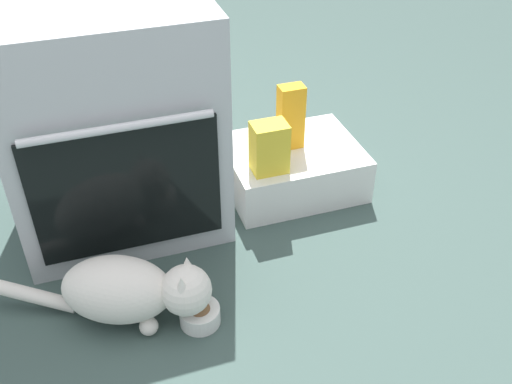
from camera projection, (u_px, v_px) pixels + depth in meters
name	position (u px, v px, depth m)	size (l,w,h in m)	color
ground	(164.00, 306.00, 1.77)	(8.00, 8.00, 0.00)	#384C47
oven	(112.00, 122.00, 1.88)	(0.65, 0.55, 0.77)	#B7BABF
pantry_cabinet	(292.00, 167.00, 2.21)	(0.49, 0.38, 0.17)	white
food_bowl	(200.00, 314.00, 1.70)	(0.12, 0.12, 0.08)	white
cat	(129.00, 289.00, 1.66)	(0.63, 0.34, 0.21)	silver
juice_carton	(291.00, 117.00, 2.10)	(0.09, 0.06, 0.24)	orange
snack_bag	(269.00, 148.00, 1.99)	(0.12, 0.09, 0.18)	yellow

